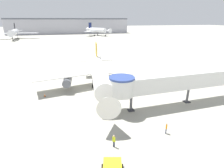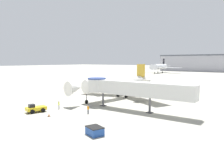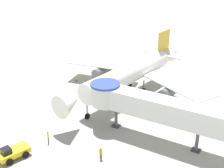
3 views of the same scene
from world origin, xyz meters
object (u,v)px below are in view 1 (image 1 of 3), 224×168
ground_crew_marshaller (166,128)px  ground_crew_wing_walker (114,140)px  background_jet_black_tail (14,32)px  traffic_cone_port_wing (45,95)px  main_airplane (100,74)px  jet_bridge (167,82)px  background_jet_navy_tail (97,30)px

ground_crew_marshaller → ground_crew_wing_walker: ground_crew_wing_walker is taller
ground_crew_wing_walker → background_jet_black_tail: 145.07m
traffic_cone_port_wing → ground_crew_wing_walker: ground_crew_wing_walker is taller
main_airplane → ground_crew_marshaller: 18.63m
traffic_cone_port_wing → ground_crew_marshaller: 24.24m
traffic_cone_port_wing → ground_crew_wing_walker: bearing=-62.1°
background_jet_black_tail → jet_bridge: bearing=-73.7°
main_airplane → jet_bridge: main_airplane is taller
jet_bridge → background_jet_black_tail: bearing=110.8°
traffic_cone_port_wing → background_jet_navy_tail: 139.98m
traffic_cone_port_wing → ground_crew_wing_walker: (9.50, -17.95, 0.65)m
ground_crew_wing_walker → background_jet_navy_tail: 155.45m
ground_crew_marshaller → background_jet_black_tail: (-49.44, 138.07, 4.29)m
background_jet_black_tail → ground_crew_marshaller: bearing=-76.4°
traffic_cone_port_wing → ground_crew_wing_walker: 20.32m
ground_crew_wing_walker → ground_crew_marshaller: bearing=-122.5°
ground_crew_wing_walker → background_jet_black_tail: bearing=-21.5°
main_airplane → ground_crew_wing_walker: size_ratio=17.25×
ground_crew_wing_walker → background_jet_black_tail: (-41.86, 138.84, 4.24)m
background_jet_navy_tail → background_jet_black_tail: (-68.47, -14.26, 0.04)m
main_airplane → ground_crew_wing_walker: main_airplane is taller
ground_crew_marshaller → background_jet_navy_tail: size_ratio=0.06×
traffic_cone_port_wing → ground_crew_marshaller: bearing=-45.2°
ground_crew_marshaller → background_jet_black_tail: bearing=47.9°
jet_bridge → background_jet_black_tail: (-53.79, 130.57, 0.71)m
main_airplane → background_jet_black_tail: bearing=116.8°
main_airplane → background_jet_navy_tail: size_ratio=1.10×
main_airplane → background_jet_black_tail: background_jet_black_tail is taller
traffic_cone_port_wing → background_jet_navy_tail: bearing=75.0°
jet_bridge → background_jet_navy_tail: background_jet_navy_tail is taller
main_airplane → traffic_cone_port_wing: 11.97m
jet_bridge → main_airplane: bearing=133.4°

